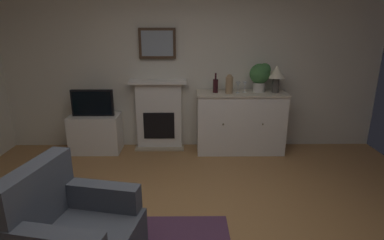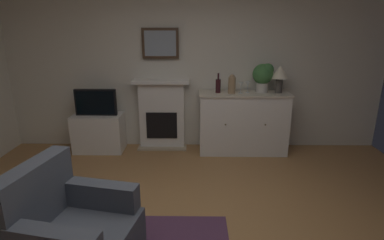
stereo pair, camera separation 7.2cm
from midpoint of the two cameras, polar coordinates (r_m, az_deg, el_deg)
wall_rear at (r=4.89m, az=-0.71°, el=11.89°), size 5.88×0.06×2.94m
fireplace_unit at (r=4.96m, az=-6.40°, el=1.01°), size 0.87×0.30×1.10m
framed_picture at (r=4.82m, az=-6.79°, el=13.70°), size 0.55×0.04×0.45m
sideboard_cabinet at (r=4.85m, az=8.38°, el=-0.43°), size 1.34×0.49×0.94m
table_lamp at (r=4.78m, az=14.74°, el=8.16°), size 0.26×0.26×0.40m
wine_bottle at (r=4.66m, az=3.86°, el=6.31°), size 0.08×0.08×0.29m
wine_glass_left at (r=4.66m, az=7.95°, el=6.36°), size 0.07×0.07×0.16m
wine_glass_center at (r=4.73m, az=9.18°, el=6.47°), size 0.07×0.07×0.16m
vase_decorative at (r=4.62m, az=6.36°, el=6.56°), size 0.11×0.11×0.28m
tv_cabinet at (r=5.08m, az=-17.51°, el=-2.35°), size 0.75×0.42×0.58m
tv_set at (r=4.92m, az=-18.09°, el=2.98°), size 0.62×0.07×0.40m
potted_plant_small at (r=4.78m, az=11.93°, el=8.06°), size 0.30×0.30×0.43m
armchair at (r=2.71m, az=-21.73°, el=-18.64°), size 0.95×0.91×0.92m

